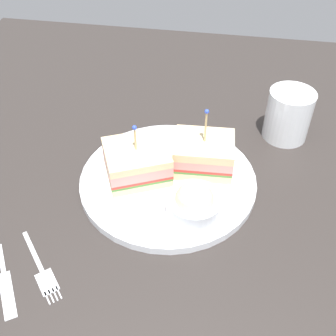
% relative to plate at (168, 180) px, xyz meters
% --- Properties ---
extents(ground_plane, '(1.16, 1.16, 0.02)m').
position_rel_plate_xyz_m(ground_plane, '(0.00, 0.00, -0.02)').
color(ground_plane, '#2D2826').
extents(plate, '(0.28, 0.28, 0.01)m').
position_rel_plate_xyz_m(plate, '(0.00, 0.00, 0.00)').
color(plate, white).
rests_on(plate, ground_plane).
extents(sandwich_half_front, '(0.12, 0.12, 0.10)m').
position_rel_plate_xyz_m(sandwich_half_front, '(0.00, -0.05, 0.03)').
color(sandwich_half_front, beige).
rests_on(sandwich_half_front, plate).
extents(sandwich_half_back, '(0.08, 0.10, 0.11)m').
position_rel_plate_xyz_m(sandwich_half_back, '(-0.04, 0.05, 0.03)').
color(sandwich_half_back, beige).
rests_on(sandwich_half_back, plate).
extents(coleslaw_bowl, '(0.08, 0.08, 0.06)m').
position_rel_plate_xyz_m(coleslaw_bowl, '(0.07, 0.05, 0.03)').
color(coleslaw_bowl, white).
rests_on(coleslaw_bowl, plate).
extents(drink_glass, '(0.08, 0.08, 0.09)m').
position_rel_plate_xyz_m(drink_glass, '(-0.16, 0.19, 0.03)').
color(drink_glass, beige).
rests_on(drink_glass, ground_plane).
extents(fork, '(0.10, 0.09, 0.00)m').
position_rel_plate_xyz_m(fork, '(0.19, -0.13, -0.00)').
color(fork, silver).
rests_on(fork, ground_plane).
extents(knife, '(0.10, 0.07, 0.00)m').
position_rel_plate_xyz_m(knife, '(0.22, -0.17, -0.00)').
color(knife, silver).
rests_on(knife, ground_plane).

